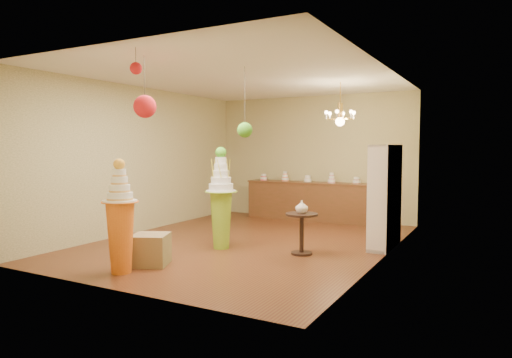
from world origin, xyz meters
The scene contains 17 objects.
floor centered at (0.00, 0.00, 0.00)m, with size 6.50×6.50×0.00m, color #542B16.
ceiling centered at (0.00, 0.00, 3.00)m, with size 6.50×6.50×0.00m, color silver.
wall_back centered at (0.00, 3.25, 1.50)m, with size 5.00×0.04×3.00m, color tan.
wall_front centered at (0.00, -3.25, 1.50)m, with size 5.00×0.04×3.00m, color tan.
wall_left centered at (-2.50, 0.00, 1.50)m, with size 0.04×6.50×3.00m, color tan.
wall_right centered at (2.50, 0.00, 1.50)m, with size 0.04×6.50×3.00m, color tan.
pedestal_green centered at (-0.13, -0.67, 0.73)m, with size 0.52×0.52×1.76m.
pedestal_orange centered at (-0.52, -2.64, 0.65)m, with size 0.50×0.50×1.60m.
burlap_riser centered at (-0.45, -2.11, 0.23)m, with size 0.51×0.51×0.46m, color olive.
sideboard centered at (0.00, 2.97, 0.48)m, with size 3.04×0.54×1.16m.
shelving_unit centered at (2.34, 0.80, 0.90)m, with size 0.33×1.20×1.80m.
round_table centered at (1.26, -0.40, 0.44)m, with size 0.53×0.53×0.68m.
vase centered at (1.26, -0.40, 0.79)m, with size 0.21×0.21×0.22m, color silver.
pom_red_left centered at (-0.19, -2.48, 2.31)m, with size 0.31×0.31×0.84m.
pom_green_mid centered at (0.60, -1.10, 2.03)m, with size 0.24×0.24×1.09m.
pom_red_right centered at (0.07, -2.91, 2.74)m, with size 0.15×0.15×0.34m.
chandelier centered at (1.36, 1.24, 2.30)m, with size 0.82×0.82×0.85m.
Camera 1 is at (4.14, -7.25, 1.76)m, focal length 32.00 mm.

